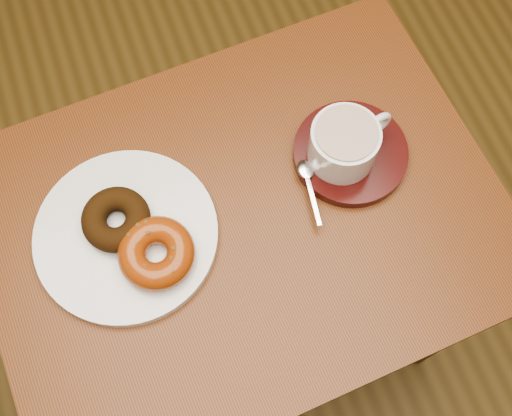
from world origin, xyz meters
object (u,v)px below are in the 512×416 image
object	(u,v)px
cafe_table	(244,242)
donut_plate	(126,235)
saucer	(350,153)
coffee_cup	(345,143)

from	to	relation	value
cafe_table	donut_plate	bearing A→B (deg)	166.72
cafe_table	saucer	world-z (taller)	saucer
cafe_table	donut_plate	world-z (taller)	donut_plate
donut_plate	coffee_cup	distance (m)	0.34
saucer	coffee_cup	bearing A→B (deg)	-177.23
donut_plate	coffee_cup	size ratio (longest dim) A/B	2.00
cafe_table	coffee_cup	bearing A→B (deg)	9.21
donut_plate	saucer	size ratio (longest dim) A/B	1.53
saucer	coffee_cup	world-z (taller)	coffee_cup
cafe_table	saucer	xyz separation A→B (m)	(0.18, 0.04, 0.12)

